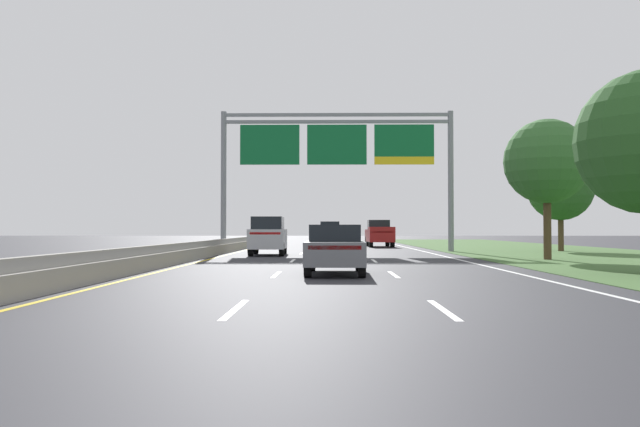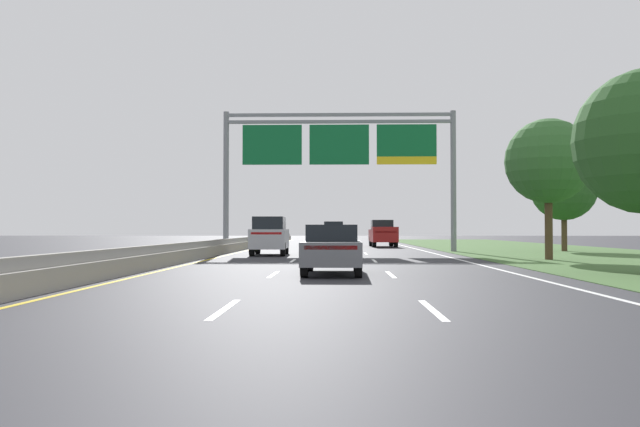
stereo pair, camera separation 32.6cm
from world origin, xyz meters
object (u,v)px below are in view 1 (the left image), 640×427
Objects in this scene: overhead_sign_gantry at (337,151)px; car_navy_centre_lane_suv at (330,233)px; car_grey_centre_lane_sedan at (335,248)px; car_silver_left_lane_suv at (268,235)px; roadside_tree_mid at (547,162)px; roadside_tree_far at (560,188)px; pickup_truck_red at (379,234)px.

car_navy_centre_lane_suv is (-0.45, 15.99, -5.37)m from overhead_sign_gantry.
car_silver_left_lane_suv is at bearing 14.03° from car_grey_centre_lane_sedan.
overhead_sign_gantry reaches higher than roadside_tree_mid.
roadside_tree_mid is 1.06× the size of roadside_tree_far.
roadside_tree_far is at bearing -135.75° from car_navy_centre_lane_suv.
roadside_tree_mid is at bearing -49.34° from overhead_sign_gantry.
car_silver_left_lane_suv is at bearing 158.76° from roadside_tree_mid.
car_silver_left_lane_suv is at bearing 171.26° from car_navy_centre_lane_suv.
roadside_tree_far reaches higher than car_grey_centre_lane_sedan.
overhead_sign_gantry is at bearing -177.83° from roadside_tree_far.
car_navy_centre_lane_suv is 29.37m from roadside_tree_mid.
overhead_sign_gantry is 2.28× the size of roadside_tree_mid.
roadside_tree_far is (14.55, 0.55, -2.35)m from overhead_sign_gantry.
car_navy_centre_lane_suv is 0.75× the size of roadside_tree_far.
car_grey_centre_lane_sedan is at bearing -90.78° from overhead_sign_gantry.
roadside_tree_mid is at bearing -159.48° from car_navy_centre_lane_suv.
overhead_sign_gantry is at bearing -178.33° from car_navy_centre_lane_suv.
overhead_sign_gantry is 3.20× the size of car_navy_centre_lane_suv.
pickup_truck_red is at bearing -5.96° from car_grey_centre_lane_sedan.
pickup_truck_red is 6.05m from car_navy_centre_lane_suv.
car_silver_left_lane_suv is at bearing -160.28° from roadside_tree_far.
pickup_truck_red is 1.23× the size of car_grey_centre_lane_sedan.
roadside_tree_far is (14.85, 21.82, 3.30)m from car_grey_centre_lane_sedan.
car_grey_centre_lane_sedan is at bearing 172.20° from pickup_truck_red.
roadside_tree_far is (4.82, 11.89, -0.48)m from roadside_tree_mid.
pickup_truck_red is 19.07m from car_silver_left_lane_suv.
car_grey_centre_lane_sedan is 26.60m from roadside_tree_far.
roadside_tree_far reaches higher than car_navy_centre_lane_suv.
roadside_tree_mid reaches higher than car_navy_centre_lane_suv.
roadside_tree_far is at bearing -71.67° from car_silver_left_lane_suv.
roadside_tree_far is at bearing 67.95° from roadside_tree_mid.
pickup_truck_red reaches higher than car_navy_centre_lane_suv.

